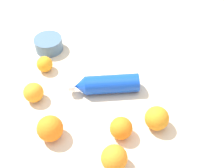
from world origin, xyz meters
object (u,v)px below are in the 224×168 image
orange_1 (50,128)px  orange_5 (34,93)px  orange_0 (45,64)px  orange_3 (114,158)px  orange_2 (157,118)px  water_bottle (106,84)px  orange_4 (121,128)px  ceramic_bowl (49,44)px

orange_1 → orange_5: size_ratio=1.18×
orange_0 → orange_3: size_ratio=0.78×
orange_5 → orange_2: bearing=-88.1°
water_bottle → orange_0: (0.03, 0.26, -0.00)m
orange_3 → orange_0: bearing=50.6°
water_bottle → orange_0: 0.26m
orange_4 → orange_5: bearing=80.9°
water_bottle → orange_1: size_ratio=3.04×
orange_1 → orange_4: size_ratio=1.15×
water_bottle → ceramic_bowl: bearing=-48.8°
orange_2 → orange_4: bearing=124.3°
orange_1 → orange_3: bearing=-99.5°
orange_4 → ceramic_bowl: 0.51m
orange_2 → ceramic_bowl: orange_2 is taller
orange_0 → ceramic_bowl: orange_0 is taller
orange_4 → ceramic_bowl: orange_4 is taller
orange_2 → orange_3: bearing=152.7°
orange_2 → orange_3: size_ratio=1.01×
orange_0 → orange_1: 0.31m
orange_5 → orange_0: bearing=11.4°
orange_1 → orange_4: 0.22m
orange_5 → ceramic_bowl: (0.26, 0.07, -0.01)m
orange_0 → orange_2: 0.48m
orange_3 → ceramic_bowl: orange_3 is taller
orange_2 → orange_3: 0.20m
orange_4 → ceramic_bowl: size_ratio=0.63×
orange_4 → orange_0: bearing=61.2°
orange_3 → orange_5: bearing=65.0°
orange_1 → orange_2: bearing=-66.1°
orange_2 → orange_4: (-0.07, 0.10, -0.00)m
orange_0 → orange_5: orange_5 is taller
orange_3 → orange_4: size_ratio=1.08×
water_bottle → orange_5: 0.25m
orange_2 → ceramic_bowl: 0.56m
orange_3 → orange_4: (0.11, 0.01, -0.00)m
orange_1 → orange_3: size_ratio=1.06×
orange_0 → orange_4: bearing=-118.8°
ceramic_bowl → orange_3: bearing=-135.8°
orange_0 → orange_4: (-0.20, -0.36, 0.01)m
orange_2 → ceramic_bowl: (0.25, 0.50, -0.01)m
orange_2 → ceramic_bowl: size_ratio=0.69×
orange_0 → orange_5: size_ratio=0.87×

